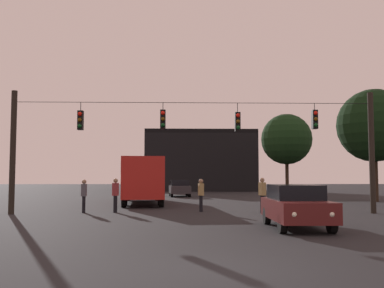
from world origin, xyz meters
name	(u,v)px	position (x,y,z in m)	size (l,w,h in m)	color
ground_plane	(189,202)	(0.00, 24.50, 0.00)	(168.00, 168.00, 0.00)	black
overhead_signal_span	(196,142)	(0.08, 13.60, 3.52)	(18.05, 0.44, 6.05)	black
city_bus	(143,176)	(-3.25, 22.62, 1.87)	(3.38, 11.17, 3.00)	#B21E19
car_near_right	(296,206)	(3.36, 7.22, 0.80)	(1.89, 4.37, 1.52)	#511919
car_far_left	(180,188)	(-0.69, 33.40, 0.80)	(2.08, 4.43, 1.52)	#2D2D33
pedestrian_crossing_left	(84,194)	(-5.56, 14.40, 0.95)	(0.25, 0.37, 1.67)	black
pedestrian_crossing_center	(201,193)	(0.39, 14.93, 0.96)	(0.30, 0.40, 1.69)	black
pedestrian_crossing_right	(115,193)	(-3.99, 14.51, 0.98)	(0.31, 0.40, 1.73)	black
pedestrian_near_bus	(262,193)	(3.46, 14.20, 1.00)	(0.35, 0.42, 1.76)	black
corner_building	(199,162)	(2.06, 53.27, 3.91)	(14.18, 12.25, 7.82)	black
tree_left_silhouette	(287,139)	(10.46, 37.92, 5.73)	(5.27, 5.27, 8.38)	#2D2116
tree_behind_building	(374,126)	(13.56, 23.90, 5.57)	(5.35, 5.35, 8.26)	#2D2116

